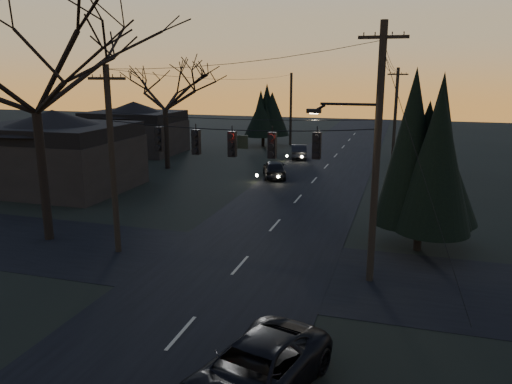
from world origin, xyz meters
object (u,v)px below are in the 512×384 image
(bare_tree_left, at_px, (31,58))
(suv_near, at_px, (255,372))
(utility_pole_right, at_px, (369,280))
(evergreen_right, at_px, (424,157))
(utility_pole_far_r, at_px, (392,162))
(sedan_oncoming_b, at_px, (299,151))
(sedan_oncoming_a, at_px, (274,169))
(utility_pole_far_l, at_px, (290,145))
(utility_pole_left, at_px, (119,251))

(bare_tree_left, bearing_deg, suv_near, -33.58)
(utility_pole_right, height_order, evergreen_right, evergreen_right)
(bare_tree_left, relative_size, suv_near, 2.45)
(utility_pole_far_r, distance_m, sedan_oncoming_b, 8.74)
(utility_pole_far_r, relative_size, sedan_oncoming_a, 2.06)
(suv_near, xyz_separation_m, sedan_oncoming_b, (-6.40, 35.83, -0.05))
(evergreen_right, bearing_deg, utility_pole_right, -113.96)
(utility_pole_far_l, height_order, sedan_oncoming_a, utility_pole_far_l)
(evergreen_right, bearing_deg, utility_pole_left, -162.46)
(utility_pole_far_r, relative_size, bare_tree_left, 0.68)
(utility_pole_left, height_order, utility_pole_far_r, same)
(utility_pole_left, xyz_separation_m, bare_tree_left, (-4.29, 0.57, 8.80))
(utility_pole_left, xyz_separation_m, sedan_oncoming_a, (2.80, 18.08, 0.70))
(utility_pole_far_l, xyz_separation_m, evergreen_right, (13.38, -31.77, 4.45))
(bare_tree_left, relative_size, evergreen_right, 1.63)
(utility_pole_left, height_order, evergreen_right, evergreen_right)
(evergreen_right, bearing_deg, suv_near, -108.33)
(utility_pole_left, distance_m, utility_pole_far_l, 36.00)
(utility_pole_right, bearing_deg, sedan_oncoming_b, 107.59)
(suv_near, bearing_deg, sedan_oncoming_b, 115.43)
(bare_tree_left, height_order, evergreen_right, bare_tree_left)
(utility_pole_far_l, relative_size, suv_near, 1.56)
(utility_pole_left, distance_m, sedan_oncoming_a, 18.30)
(utility_pole_left, bearing_deg, utility_pole_far_l, 90.00)
(utility_pole_right, height_order, sedan_oncoming_a, utility_pole_right)
(evergreen_right, xyz_separation_m, sedan_oncoming_b, (-10.58, 23.21, -3.79))
(utility_pole_left, relative_size, utility_pole_far_r, 1.00)
(utility_pole_right, height_order, utility_pole_far_r, utility_pole_right)
(utility_pole_right, xyz_separation_m, sedan_oncoming_b, (-8.70, 27.44, 0.66))
(utility_pole_right, distance_m, evergreen_right, 6.42)
(utility_pole_left, bearing_deg, evergreen_right, 17.54)
(utility_pole_right, xyz_separation_m, utility_pole_left, (-11.50, 0.00, 0.00))
(utility_pole_right, bearing_deg, utility_pole_far_r, 90.00)
(utility_pole_far_l, bearing_deg, utility_pole_right, -72.28)
(bare_tree_left, distance_m, suv_near, 18.10)
(utility_pole_right, xyz_separation_m, bare_tree_left, (-15.79, 0.57, 8.80))
(utility_pole_left, height_order, utility_pole_far_l, utility_pole_left)
(utility_pole_far_r, height_order, suv_near, utility_pole_far_r)
(sedan_oncoming_a, bearing_deg, utility_pole_far_l, -99.68)
(utility_pole_right, bearing_deg, sedan_oncoming_a, 115.70)
(evergreen_right, bearing_deg, bare_tree_left, -168.31)
(utility_pole_right, relative_size, evergreen_right, 1.30)
(evergreen_right, height_order, sedan_oncoming_b, evergreen_right)
(evergreen_right, bearing_deg, sedan_oncoming_b, 114.50)
(bare_tree_left, bearing_deg, sedan_oncoming_b, 75.21)
(utility_pole_right, height_order, utility_pole_left, utility_pole_right)
(bare_tree_left, distance_m, sedan_oncoming_a, 20.55)
(utility_pole_far_l, relative_size, bare_tree_left, 0.64)
(utility_pole_far_r, distance_m, evergreen_right, 24.26)
(utility_pole_far_l, bearing_deg, bare_tree_left, -96.91)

